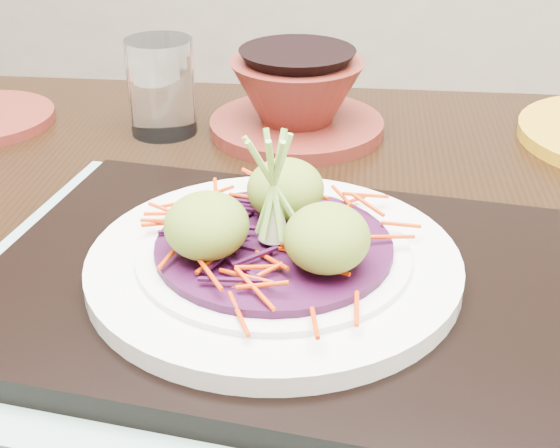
% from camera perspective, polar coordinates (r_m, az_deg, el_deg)
% --- Properties ---
extents(dining_table, '(1.26, 0.90, 0.74)m').
position_cam_1_polar(dining_table, '(0.65, 0.16, -9.75)').
color(dining_table, black).
rests_on(dining_table, ground).
extents(placemat, '(0.46, 0.37, 0.00)m').
position_cam_1_polar(placemat, '(0.54, -0.44, -5.32)').
color(placemat, gray).
rests_on(placemat, dining_table).
extents(serving_tray, '(0.40, 0.31, 0.02)m').
position_cam_1_polar(serving_tray, '(0.53, -0.44, -4.38)').
color(serving_tray, black).
rests_on(serving_tray, placemat).
extents(white_plate, '(0.25, 0.25, 0.02)m').
position_cam_1_polar(white_plate, '(0.52, -0.45, -2.82)').
color(white_plate, silver).
rests_on(white_plate, serving_tray).
extents(cabbage_bed, '(0.16, 0.16, 0.01)m').
position_cam_1_polar(cabbage_bed, '(0.52, -0.45, -1.62)').
color(cabbage_bed, '#360A2D').
rests_on(cabbage_bed, white_plate).
extents(carrot_julienne, '(0.19, 0.19, 0.01)m').
position_cam_1_polar(carrot_julienne, '(0.51, -0.45, -0.88)').
color(carrot_julienne, red).
rests_on(carrot_julienne, cabbage_bed).
extents(guacamole_scoops, '(0.14, 0.12, 0.04)m').
position_cam_1_polar(guacamole_scoops, '(0.51, -0.48, 0.52)').
color(guacamole_scoops, olive).
rests_on(guacamole_scoops, cabbage_bed).
extents(scallion_garnish, '(0.06, 0.06, 0.09)m').
position_cam_1_polar(scallion_garnish, '(0.50, -0.47, 2.50)').
color(scallion_garnish, '#87BE4C').
rests_on(scallion_garnish, cabbage_bed).
extents(water_glass, '(0.07, 0.07, 0.10)m').
position_cam_1_polar(water_glass, '(0.80, -8.66, 9.89)').
color(water_glass, white).
rests_on(water_glass, dining_table).
extents(terracotta_bowl_set, '(0.19, 0.19, 0.07)m').
position_cam_1_polar(terracotta_bowl_set, '(0.80, 1.24, 8.99)').
color(terracotta_bowl_set, '#5C1D15').
rests_on(terracotta_bowl_set, dining_table).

